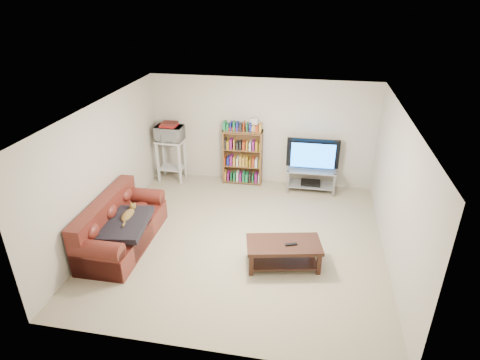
% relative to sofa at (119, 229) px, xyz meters
% --- Properties ---
extents(floor, '(5.00, 5.00, 0.00)m').
position_rel_sofa_xyz_m(floor, '(2.09, 0.51, -0.31)').
color(floor, tan).
rests_on(floor, ground).
extents(ceiling, '(5.00, 5.00, 0.00)m').
position_rel_sofa_xyz_m(ceiling, '(2.09, 0.51, 2.09)').
color(ceiling, white).
rests_on(ceiling, ground).
extents(wall_back, '(5.00, 0.00, 5.00)m').
position_rel_sofa_xyz_m(wall_back, '(2.09, 3.01, 0.89)').
color(wall_back, beige).
rests_on(wall_back, ground).
extents(wall_front, '(5.00, 0.00, 5.00)m').
position_rel_sofa_xyz_m(wall_front, '(2.09, -1.99, 0.89)').
color(wall_front, beige).
rests_on(wall_front, ground).
extents(wall_left, '(0.00, 5.00, 5.00)m').
position_rel_sofa_xyz_m(wall_left, '(-0.41, 0.51, 0.89)').
color(wall_left, beige).
rests_on(wall_left, ground).
extents(wall_right, '(0.00, 5.00, 5.00)m').
position_rel_sofa_xyz_m(wall_right, '(4.59, 0.51, 0.89)').
color(wall_right, beige).
rests_on(wall_right, ground).
extents(sofa, '(0.90, 2.03, 0.86)m').
position_rel_sofa_xyz_m(sofa, '(0.00, 0.00, 0.00)').
color(sofa, maroon).
rests_on(sofa, floor).
extents(blanket, '(0.87, 1.08, 0.18)m').
position_rel_sofa_xyz_m(blanket, '(0.18, -0.14, 0.21)').
color(blanket, black).
rests_on(blanket, sofa).
extents(cat, '(0.22, 0.55, 0.17)m').
position_rel_sofa_xyz_m(cat, '(0.18, 0.05, 0.27)').
color(cat, brown).
rests_on(cat, sofa).
extents(coffee_table, '(1.29, 0.83, 0.43)m').
position_rel_sofa_xyz_m(coffee_table, '(2.90, -0.09, -0.01)').
color(coffee_table, '#321A11').
rests_on(coffee_table, floor).
extents(remote, '(0.20, 0.12, 0.02)m').
position_rel_sofa_xyz_m(remote, '(3.01, -0.12, 0.14)').
color(remote, black).
rests_on(remote, coffee_table).
extents(tv_stand, '(1.06, 0.49, 0.53)m').
position_rel_sofa_xyz_m(tv_stand, '(3.26, 2.69, 0.05)').
color(tv_stand, '#999EA3').
rests_on(tv_stand, floor).
extents(television, '(1.14, 0.17, 0.66)m').
position_rel_sofa_xyz_m(television, '(3.26, 2.69, 0.55)').
color(television, black).
rests_on(television, tv_stand).
extents(dvd_player, '(0.43, 0.30, 0.06)m').
position_rel_sofa_xyz_m(dvd_player, '(3.26, 2.69, -0.12)').
color(dvd_player, black).
rests_on(dvd_player, tv_stand).
extents(bookshelf, '(0.90, 0.29, 1.29)m').
position_rel_sofa_xyz_m(bookshelf, '(1.70, 2.81, 0.36)').
color(bookshelf, brown).
rests_on(bookshelf, floor).
extents(shelf_clutter, '(0.65, 0.21, 0.28)m').
position_rel_sofa_xyz_m(shelf_clutter, '(1.80, 2.83, 1.08)').
color(shelf_clutter, silver).
rests_on(shelf_clutter, bookshelf).
extents(microwave_stand, '(0.63, 0.46, 0.98)m').
position_rel_sofa_xyz_m(microwave_stand, '(0.05, 2.69, 0.32)').
color(microwave_stand, silver).
rests_on(microwave_stand, floor).
extents(microwave, '(0.62, 0.43, 0.33)m').
position_rel_sofa_xyz_m(microwave, '(0.05, 2.69, 0.84)').
color(microwave, silver).
rests_on(microwave, microwave_stand).
extents(game_boxes, '(0.37, 0.32, 0.05)m').
position_rel_sofa_xyz_m(game_boxes, '(0.05, 2.69, 1.03)').
color(game_boxes, maroon).
rests_on(game_boxes, microwave).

